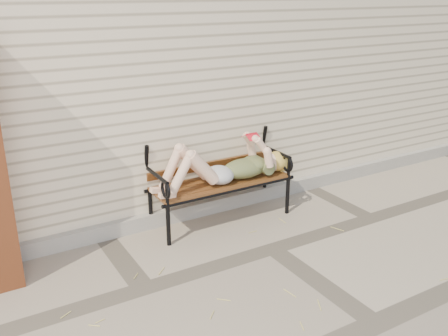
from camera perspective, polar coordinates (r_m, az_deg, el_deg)
ground at (r=4.62m, az=5.57°, el=-9.18°), size 80.00×80.00×0.00m
house_wall at (r=6.73m, az=-9.54°, el=13.34°), size 8.00×4.00×3.00m
foundation_strip at (r=5.32m, az=-0.55°, el=-4.12°), size 8.00×0.10×0.15m
garden_bench at (r=4.99m, az=-0.88°, el=0.26°), size 1.55×0.62×1.00m
reading_woman at (r=4.89m, az=-0.05°, el=0.24°), size 1.46×0.33×0.46m
straw_scatter at (r=4.05m, az=2.56°, el=-13.62°), size 2.54×1.37×0.01m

